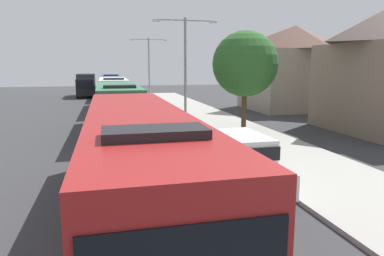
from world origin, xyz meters
TOP-DOWN VIEW (x-y plane):
  - bus_lead at (-1.30, 10.31)m, footprint 2.58×12.27m
  - bus_second_in_line at (-1.30, 23.86)m, footprint 2.58×10.72m
  - bus_middle at (-1.30, 36.22)m, footprint 2.58×11.33m
  - bus_fourth_in_line at (-1.30, 49.15)m, footprint 2.58×11.81m
  - white_suv at (2.40, 12.04)m, footprint 1.86×4.72m
  - box_truck_oncoming at (-4.60, 52.92)m, footprint 2.35×7.55m
  - streetlamp_mid at (4.10, 28.25)m, footprint 5.05×0.28m
  - streetlamp_far at (4.10, 51.52)m, footprint 5.10×0.28m
  - roadside_tree at (6.58, 22.08)m, footprint 4.13×4.13m
  - house_distant_gabled at (16.01, 32.62)m, footprint 9.12×8.19m

SIDE VIEW (x-z plane):
  - white_suv at x=2.40m, z-range 0.08..1.98m
  - bus_second_in_line at x=-1.30m, z-range 0.08..3.29m
  - bus_middle at x=-1.30m, z-range 0.09..3.30m
  - bus_fourth_in_line at x=-1.30m, z-range 0.09..3.30m
  - bus_lead at x=-1.30m, z-range 0.09..3.30m
  - box_truck_oncoming at x=-4.60m, z-range 0.13..3.28m
  - house_distant_gabled at x=16.01m, z-range 0.08..8.17m
  - roadside_tree at x=6.58m, z-range 1.21..7.49m
  - streetlamp_mid at x=4.10m, z-range 1.00..8.74m
  - streetlamp_far at x=4.10m, z-range 1.01..8.95m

